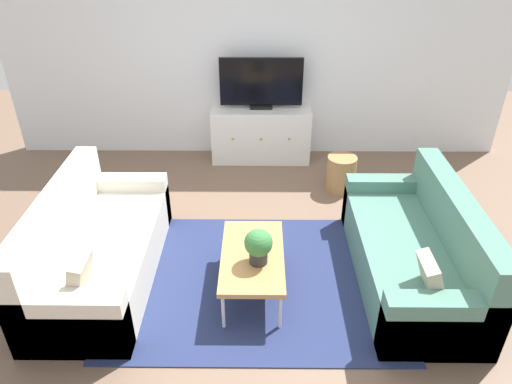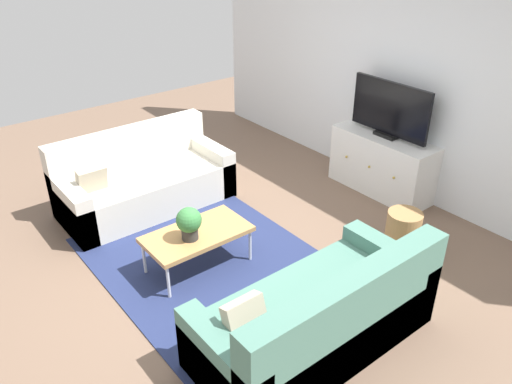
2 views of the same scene
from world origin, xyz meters
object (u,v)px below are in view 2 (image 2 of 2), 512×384
Objects in this scene: potted_plant at (189,222)px; tv_console at (382,164)px; couch_right_side at (322,322)px; flat_screen_tv at (390,110)px; couch_left_side at (142,182)px; wicker_basket at (403,231)px; coffee_table at (197,235)px.

potted_plant is 0.25× the size of tv_console.
flat_screen_tv reaches higher than couch_right_side.
flat_screen_tv is (1.49, 2.39, 0.74)m from couch_left_side.
couch_right_side is 4.47× the size of wicker_basket.
flat_screen_tv is (0.02, 2.65, 0.46)m from potted_plant.
flat_screen_tv reaches higher than couch_left_side.
couch_left_side and couch_right_side have the same top height.
potted_plant is 0.30× the size of flat_screen_tv.
couch_right_side is 1.84× the size of flat_screen_tv.
tv_console is (1.49, 2.37, 0.07)m from couch_left_side.
flat_screen_tv is at bearing 89.53° from potted_plant.
couch_left_side is 2.91m from flat_screen_tv.
couch_left_side is 1.84× the size of flat_screen_tv.
couch_left_side is at bearing -121.83° from flat_screen_tv.
couch_left_side is at bearing -122.05° from tv_console.
couch_right_side is at bearing 0.00° from couch_left_side.
tv_console reaches higher than coffee_table.
couch_right_side reaches higher than coffee_table.
tv_console is (-1.39, 2.37, 0.07)m from couch_right_side.
potted_plant is (1.47, -0.26, 0.28)m from couch_left_side.
couch_left_side is at bearing 169.92° from potted_plant.
couch_right_side is at bearing 6.21° from coffee_table.
tv_console reaches higher than potted_plant.
flat_screen_tv is (-0.00, 0.02, 0.67)m from tv_console.
couch_left_side is 1.43m from coffee_table.
wicker_basket is (-0.45, 1.58, -0.07)m from couch_right_side.
flat_screen_tv is at bearing 120.15° from couch_right_side.
tv_console reaches higher than wicker_basket.
flat_screen_tv is at bearing 88.39° from coffee_table.
couch_right_side is 6.04× the size of potted_plant.
tv_console is at bearing 120.36° from couch_right_side.
couch_left_side is 6.04× the size of potted_plant.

